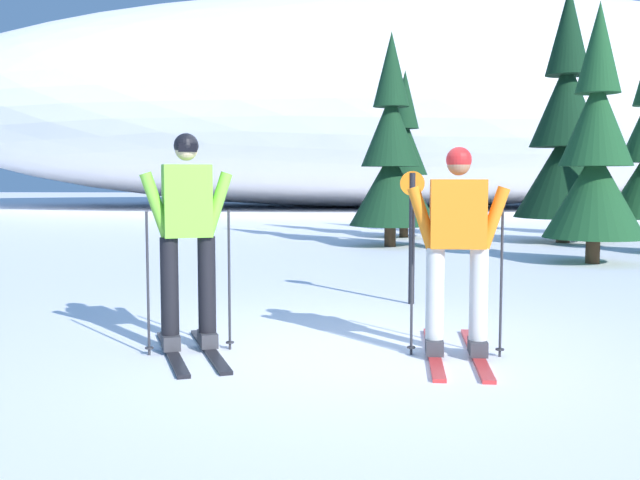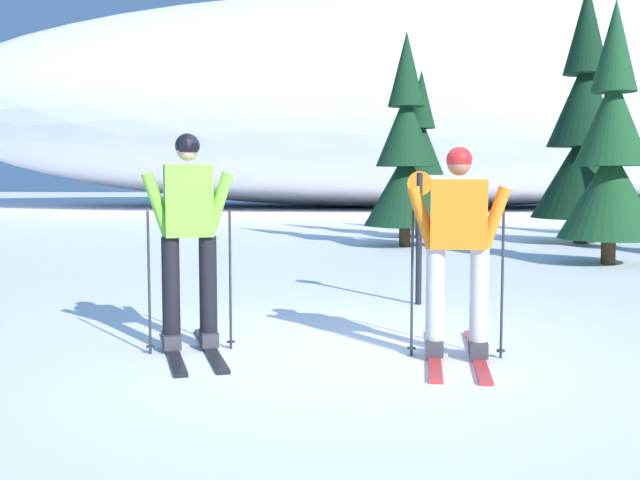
# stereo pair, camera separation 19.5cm
# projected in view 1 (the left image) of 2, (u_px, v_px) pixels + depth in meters

# --- Properties ---
(ground_plane) EXTENTS (120.00, 120.00, 0.00)m
(ground_plane) POSITION_uv_depth(u_px,v_px,m) (347.00, 349.00, 6.30)
(ground_plane) COLOR white
(skier_orange_jacket) EXTENTS (0.82, 1.78, 1.70)m
(skier_orange_jacket) POSITION_uv_depth(u_px,v_px,m) (457.00, 248.00, 5.95)
(skier_orange_jacket) COLOR red
(skier_orange_jacket) RESTS_ON ground
(skier_lime_jacket) EXTENTS (0.93, 1.61, 1.83)m
(skier_lime_jacket) POSITION_uv_depth(u_px,v_px,m) (188.00, 238.00, 6.16)
(skier_lime_jacket) COLOR black
(skier_lime_jacket) RESTS_ON ground
(pine_tree_far_left) EXTENTS (1.71, 1.71, 4.43)m
(pine_tree_far_left) POSITION_uv_depth(u_px,v_px,m) (391.00, 158.00, 15.33)
(pine_tree_far_left) COLOR #47301E
(pine_tree_far_left) RESTS_ON ground
(pine_tree_left) EXTENTS (1.54, 1.54, 3.98)m
(pine_tree_left) POSITION_uv_depth(u_px,v_px,m) (404.00, 168.00, 17.68)
(pine_tree_left) COLOR #47301E
(pine_tree_left) RESTS_ON ground
(pine_tree_center_left) EXTENTS (1.68, 1.68, 4.35)m
(pine_tree_center_left) POSITION_uv_depth(u_px,v_px,m) (596.00, 155.00, 12.33)
(pine_tree_center_left) COLOR #47301E
(pine_tree_center_left) RESTS_ON ground
(pine_tree_center_right) EXTENTS (2.16, 2.16, 5.60)m
(pine_tree_center_right) POSITION_uv_depth(u_px,v_px,m) (566.00, 136.00, 16.21)
(pine_tree_center_right) COLOR #47301E
(pine_tree_center_right) RESTS_ON ground
(snow_ridge_background) EXTENTS (46.24, 19.21, 9.61)m
(snow_ridge_background) POSITION_uv_depth(u_px,v_px,m) (380.00, 105.00, 34.93)
(snow_ridge_background) COLOR white
(snow_ridge_background) RESTS_ON ground
(trail_marker_post) EXTENTS (0.28, 0.07, 1.53)m
(trail_marker_post) POSITION_uv_depth(u_px,v_px,m) (412.00, 229.00, 8.46)
(trail_marker_post) COLOR black
(trail_marker_post) RESTS_ON ground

